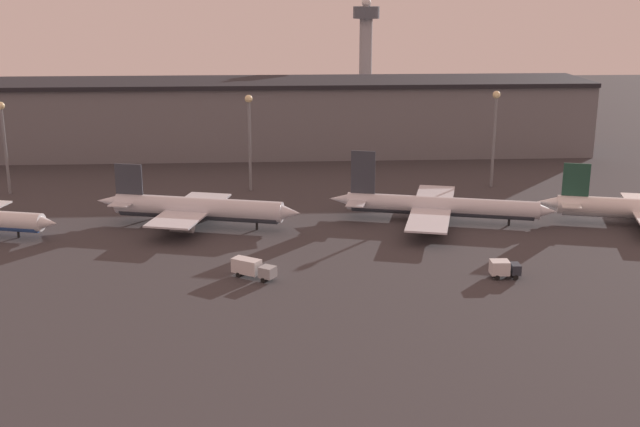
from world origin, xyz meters
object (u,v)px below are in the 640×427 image
object	(u,v)px
airplane_1	(196,209)
airplane_2	(438,206)
service_vehicle_1	(252,268)
control_tower	(366,52)
service_vehicle_0	(504,268)

from	to	relation	value
airplane_1	airplane_2	world-z (taller)	airplane_2
service_vehicle_1	control_tower	size ratio (longest dim) A/B	0.18
airplane_1	service_vehicle_0	distance (m)	63.22
service_vehicle_1	control_tower	distance (m)	159.25
service_vehicle_0	control_tower	world-z (taller)	control_tower
service_vehicle_1	airplane_2	bearing A→B (deg)	73.28
airplane_2	service_vehicle_0	world-z (taller)	airplane_2
airplane_1	service_vehicle_1	world-z (taller)	airplane_1
control_tower	service_vehicle_1	bearing A→B (deg)	-103.30
airplane_1	service_vehicle_0	world-z (taller)	airplane_1
airplane_1	service_vehicle_0	xyz separation A→B (m)	(53.80, -33.14, -1.99)
airplane_2	service_vehicle_0	distance (m)	33.94
airplane_1	control_tower	bearing A→B (deg)	83.42
airplane_2	control_tower	size ratio (longest dim) A/B	1.06
service_vehicle_1	airplane_1	bearing A→B (deg)	144.78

